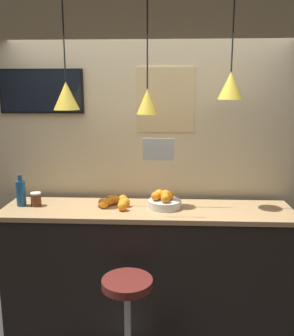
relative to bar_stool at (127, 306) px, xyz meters
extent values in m
cube|color=beige|center=(0.12, 0.97, 0.93)|extent=(8.00, 0.06, 2.90)
cube|color=black|center=(0.12, 0.57, 0.00)|extent=(2.42, 0.54, 1.04)
cube|color=tan|center=(0.12, 0.57, 0.54)|extent=(2.46, 0.58, 0.04)
cylinder|color=#B7B7BC|center=(0.00, 0.00, -0.18)|extent=(0.05, 0.05, 0.65)
cylinder|color=#5B1E19|center=(0.00, 0.00, 0.18)|extent=(0.37, 0.37, 0.06)
cylinder|color=beige|center=(0.26, 0.59, 0.60)|extent=(0.28, 0.28, 0.07)
sphere|color=orange|center=(0.19, 0.57, 0.67)|extent=(0.08, 0.08, 0.08)
sphere|color=orange|center=(0.27, 0.52, 0.67)|extent=(0.08, 0.08, 0.08)
sphere|color=orange|center=(0.27, 0.60, 0.67)|extent=(0.09, 0.09, 0.09)
sphere|color=orange|center=(0.22, 0.62, 0.67)|extent=(0.08, 0.08, 0.08)
sphere|color=orange|center=(0.31, 0.61, 0.67)|extent=(0.08, 0.08, 0.08)
sphere|color=orange|center=(-0.09, 0.50, 0.60)|extent=(0.08, 0.08, 0.08)
sphere|color=orange|center=(-0.26, 0.58, 0.60)|extent=(0.08, 0.08, 0.08)
sphere|color=orange|center=(-0.07, 0.61, 0.60)|extent=(0.08, 0.08, 0.08)
sphere|color=orange|center=(-0.21, 0.65, 0.61)|extent=(0.09, 0.09, 0.09)
sphere|color=orange|center=(-0.17, 0.67, 0.60)|extent=(0.08, 0.08, 0.08)
sphere|color=orange|center=(-0.25, 0.55, 0.60)|extent=(0.08, 0.08, 0.08)
sphere|color=orange|center=(-0.10, 0.61, 0.60)|extent=(0.07, 0.07, 0.07)
sphere|color=orange|center=(-0.22, 0.62, 0.60)|extent=(0.07, 0.07, 0.07)
sphere|color=orange|center=(-0.10, 0.67, 0.60)|extent=(0.08, 0.08, 0.08)
cylinder|color=navy|center=(-0.97, 0.59, 0.67)|extent=(0.08, 0.08, 0.22)
cylinder|color=navy|center=(-0.97, 0.59, 0.81)|extent=(0.04, 0.04, 0.05)
cylinder|color=#562D19|center=(-0.85, 0.59, 0.62)|extent=(0.09, 0.09, 0.11)
cylinder|color=white|center=(-0.85, 0.59, 0.68)|extent=(0.09, 0.09, 0.01)
cylinder|color=black|center=(-0.55, 0.62, 1.95)|extent=(0.01, 0.01, 0.67)
cone|color=gold|center=(-0.55, 0.62, 1.50)|extent=(0.21, 0.21, 0.23)
sphere|color=#F9EFCC|center=(-0.55, 0.62, 1.40)|extent=(0.04, 0.04, 0.04)
cylinder|color=black|center=(0.12, 0.62, 1.92)|extent=(0.01, 0.01, 0.73)
cone|color=gold|center=(0.12, 0.62, 1.45)|extent=(0.18, 0.18, 0.20)
sphere|color=#F9EFCC|center=(0.12, 0.62, 1.37)|extent=(0.04, 0.04, 0.04)
cylinder|color=black|center=(0.78, 0.62, 1.98)|extent=(0.01, 0.01, 0.59)
cone|color=gold|center=(0.78, 0.62, 1.58)|extent=(0.20, 0.20, 0.22)
sphere|color=#F9EFCC|center=(0.78, 0.62, 1.49)|extent=(0.04, 0.04, 0.04)
cube|color=black|center=(-0.85, 0.92, 1.53)|extent=(0.76, 0.04, 0.39)
cube|color=black|center=(-0.85, 0.90, 1.53)|extent=(0.73, 0.01, 0.36)
cube|color=white|center=(0.21, 0.36, 1.10)|extent=(0.24, 0.01, 0.17)
cube|color=#DBBC84|center=(0.26, 0.93, 1.46)|extent=(0.52, 0.01, 0.57)
camera|label=1|loc=(0.26, -2.46, 1.55)|focal=40.00mm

